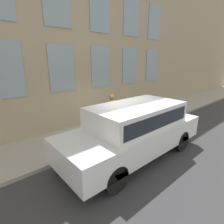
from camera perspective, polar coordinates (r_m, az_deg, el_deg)
ground_plane at (r=7.35m, az=1.82°, el=-9.51°), size 80.00×80.00×0.00m
sidewalk at (r=8.17m, az=-4.01°, el=-6.29°), size 2.42×60.00×0.12m
building_facade at (r=8.84m, az=-10.80°, el=27.91°), size 0.33×40.00×10.01m
fire_hydrant at (r=7.45m, az=0.00°, el=-4.96°), size 0.32×0.44×0.73m
person at (r=7.90m, az=-0.00°, el=1.10°), size 0.40×0.27×1.66m
parked_truck_white_near at (r=5.97m, az=7.46°, el=-4.95°), size 2.01×5.28×1.83m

